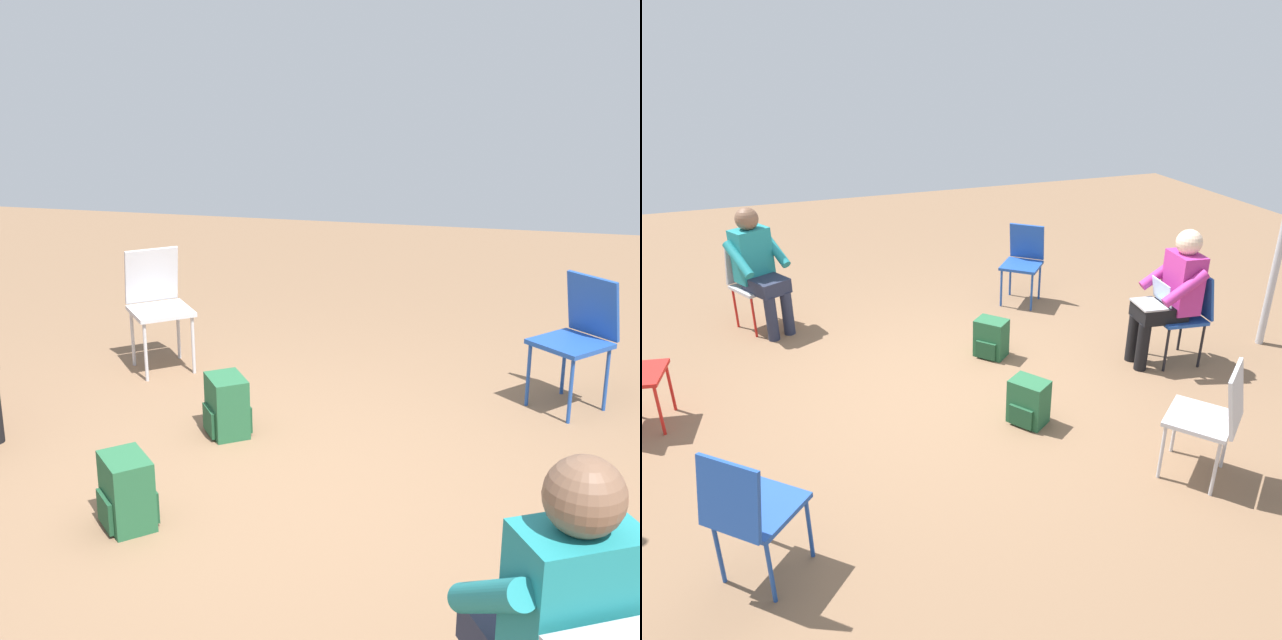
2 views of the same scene
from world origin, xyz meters
TOP-DOWN VIEW (x-y plane):
  - ground_plane at (0.00, 0.00)m, footprint 14.00×14.00m
  - chair_southwest at (-1.54, -1.49)m, footprint 0.58×0.59m
  - chair_southeast at (1.33, -1.57)m, footprint 0.58×0.58m
  - person_in_teal at (-1.30, 1.80)m, footprint 0.62×0.63m
  - backpack_near_laptop_user at (0.50, -0.59)m, footprint 0.32×0.34m
  - backpack_by_empty_chair at (0.63, 0.52)m, footprint 0.34×0.34m

SIDE VIEW (x-z plane):
  - ground_plane at x=0.00m, z-range 0.00..0.00m
  - backpack_near_laptop_user at x=0.50m, z-range -0.02..0.34m
  - backpack_by_empty_chair at x=0.63m, z-range -0.02..0.34m
  - chair_southwest at x=-1.54m, z-range 0.07..0.92m
  - chair_southeast at x=1.33m, z-range 0.07..0.92m
  - person_in_teal at x=-1.30m, z-range 0.07..1.31m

